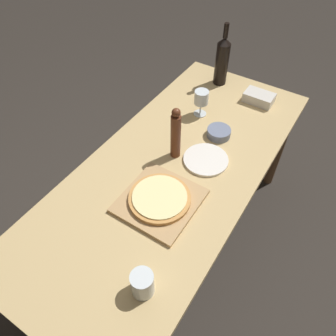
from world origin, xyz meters
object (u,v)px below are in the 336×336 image
wine_bottle (222,60)px  pepper_mill (176,134)px  wine_glass (201,98)px  small_bowl (219,133)px  pizza (160,198)px

wine_bottle → pepper_mill: bearing=-81.6°
pepper_mill → wine_glass: (-0.05, 0.34, -0.03)m
wine_bottle → wine_glass: bearing=-81.7°
small_bowl → pizza: bearing=-92.3°
wine_bottle → wine_glass: (0.05, -0.33, -0.05)m
wine_glass → small_bowl: wine_glass is taller
small_bowl → wine_glass: bearing=147.7°
wine_glass → small_bowl: size_ratio=1.21×
pepper_mill → small_bowl: pepper_mill is taller
pepper_mill → wine_bottle: bearing=98.4°
wine_bottle → small_bowl: wine_bottle is taller
pepper_mill → wine_glass: bearing=98.5°
pizza → wine_bottle: size_ratio=0.73×
wine_bottle → small_bowl: (0.22, -0.44, -0.13)m
wine_bottle → pizza: bearing=-78.5°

